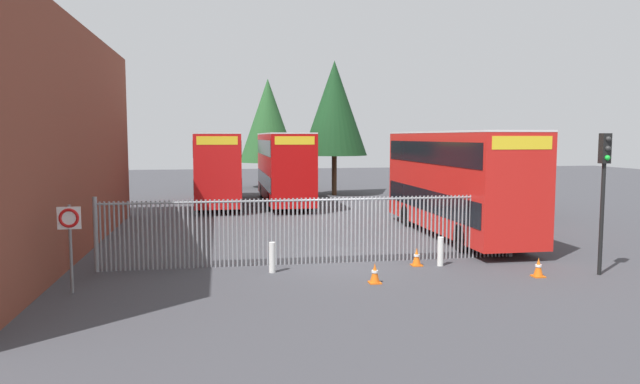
# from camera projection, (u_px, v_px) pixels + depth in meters

# --- Properties ---
(ground_plane) EXTENTS (100.00, 100.00, 0.00)m
(ground_plane) POSITION_uv_depth(u_px,v_px,m) (306.00, 226.00, 27.30)
(ground_plane) COLOR #3D3D42
(palisade_fence) EXTENTS (14.01, 0.14, 2.35)m
(palisade_fence) POSITION_uv_depth(u_px,v_px,m) (316.00, 228.00, 19.21)
(palisade_fence) COLOR gray
(palisade_fence) RESTS_ON ground
(double_decker_bus_near_gate) EXTENTS (2.54, 10.81, 4.42)m
(double_decker_bus_near_gate) POSITION_uv_depth(u_px,v_px,m) (455.00, 179.00, 24.45)
(double_decker_bus_near_gate) COLOR red
(double_decker_bus_near_gate) RESTS_ON ground
(double_decker_bus_behind_fence_left) EXTENTS (2.54, 10.81, 4.42)m
(double_decker_bus_behind_fence_left) POSITION_uv_depth(u_px,v_px,m) (461.00, 168.00, 32.95)
(double_decker_bus_behind_fence_left) COLOR red
(double_decker_bus_behind_fence_left) RESTS_ON ground
(double_decker_bus_behind_fence_right) EXTENTS (2.54, 10.81, 4.42)m
(double_decker_bus_behind_fence_right) POSITION_uv_depth(u_px,v_px,m) (284.00, 165.00, 36.19)
(double_decker_bus_behind_fence_right) COLOR #B70C0C
(double_decker_bus_behind_fence_right) RESTS_ON ground
(double_decker_bus_far_back) EXTENTS (2.54, 10.81, 4.42)m
(double_decker_bus_far_back) POSITION_uv_depth(u_px,v_px,m) (218.00, 166.00, 35.79)
(double_decker_bus_far_back) COLOR red
(double_decker_bus_far_back) RESTS_ON ground
(bollard_near_left) EXTENTS (0.20, 0.20, 0.95)m
(bollard_near_left) POSITION_uv_depth(u_px,v_px,m) (272.00, 257.00, 18.00)
(bollard_near_left) COLOR silver
(bollard_near_left) RESTS_ON ground
(bollard_center_front) EXTENTS (0.20, 0.20, 0.95)m
(bollard_center_front) POSITION_uv_depth(u_px,v_px,m) (440.00, 251.00, 18.94)
(bollard_center_front) COLOR silver
(bollard_center_front) RESTS_ON ground
(traffic_cone_by_gate) EXTENTS (0.34, 0.34, 0.59)m
(traffic_cone_by_gate) POSITION_uv_depth(u_px,v_px,m) (538.00, 267.00, 17.45)
(traffic_cone_by_gate) COLOR orange
(traffic_cone_by_gate) RESTS_ON ground
(traffic_cone_mid_forecourt) EXTENTS (0.34, 0.34, 0.59)m
(traffic_cone_mid_forecourt) POSITION_uv_depth(u_px,v_px,m) (417.00, 257.00, 18.97)
(traffic_cone_mid_forecourt) COLOR orange
(traffic_cone_mid_forecourt) RESTS_ON ground
(traffic_cone_near_kerb) EXTENTS (0.34, 0.34, 0.59)m
(traffic_cone_near_kerb) POSITION_uv_depth(u_px,v_px,m) (375.00, 273.00, 16.69)
(traffic_cone_near_kerb) COLOR orange
(traffic_cone_near_kerb) RESTS_ON ground
(speed_limit_sign_post) EXTENTS (0.60, 0.14, 2.40)m
(speed_limit_sign_post) POSITION_uv_depth(u_px,v_px,m) (70.00, 228.00, 15.45)
(speed_limit_sign_post) COLOR slate
(speed_limit_sign_post) RESTS_ON ground
(traffic_light_kerbside) EXTENTS (0.28, 0.33, 4.30)m
(traffic_light_kerbside) POSITION_uv_depth(u_px,v_px,m) (604.00, 177.00, 17.46)
(traffic_light_kerbside) COLOR black
(traffic_light_kerbside) RESTS_ON ground
(tree_tall_back) EXTENTS (4.68, 4.68, 9.56)m
(tree_tall_back) POSITION_uv_depth(u_px,v_px,m) (334.00, 108.00, 41.35)
(tree_tall_back) COLOR #4C3823
(tree_tall_back) RESTS_ON ground
(tree_short_side) EXTENTS (4.75, 4.75, 8.90)m
(tree_short_side) POSITION_uv_depth(u_px,v_px,m) (268.00, 121.00, 47.59)
(tree_short_side) COLOR #4C3823
(tree_short_side) RESTS_ON ground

